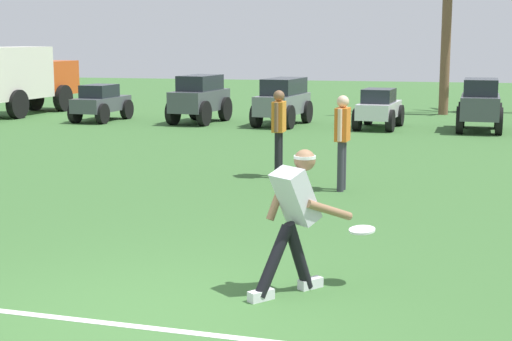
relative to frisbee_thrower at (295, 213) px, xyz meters
The scene contains 13 objects.
ground_plane 1.71m from the frisbee_thrower, 137.73° to the right, with size 80.00×80.00×0.00m, color #396530.
field_line_paint 1.85m from the frisbee_thrower, 131.96° to the right, with size 24.00×0.10×0.01m, color white.
frisbee_thrower is the anchor object (origin of this frame).
frisbee_in_flight 0.78m from the frisbee_thrower, 34.96° to the left, with size 0.37×0.37×0.05m.
teammate_near_sideline 6.50m from the frisbee_thrower, 103.42° to the left, with size 0.20×0.49×1.56m.
teammate_midfield 5.33m from the frisbee_thrower, 92.59° to the left, with size 0.23×0.50×1.56m.
parked_car_slot_a 16.99m from the frisbee_thrower, 121.00° to the left, with size 1.23×2.26×1.10m.
parked_car_slot_b 15.85m from the frisbee_thrower, 111.07° to the left, with size 1.42×2.45×1.40m.
parked_car_slot_c 15.09m from the frisbee_thrower, 102.19° to the left, with size 1.42×2.50×1.34m.
parked_car_slot_d 14.57m from the frisbee_thrower, 91.70° to the left, with size 1.29×2.28×1.10m.
parked_car_slot_e 14.74m from the frisbee_thrower, 81.19° to the left, with size 1.25×2.39×1.40m.
box_truck 19.45m from the frisbee_thrower, 128.50° to the left, with size 1.79×5.98×2.20m.
palm_tree_far_left 19.28m from the frisbee_thrower, 86.08° to the left, with size 3.35×3.40×5.09m.
Camera 1 is at (2.51, -6.25, 2.46)m, focal length 55.00 mm.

